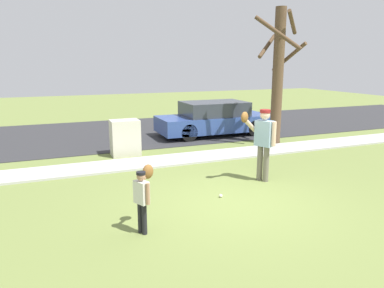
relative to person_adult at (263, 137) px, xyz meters
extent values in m
plane|color=olive|center=(-1.30, 2.49, -1.10)|extent=(48.00, 48.00, 0.00)
cube|color=#B2B2AD|center=(-1.30, 2.59, -1.07)|extent=(36.00, 1.20, 0.06)
cube|color=#2D2D30|center=(-1.30, 7.59, -1.09)|extent=(36.00, 6.80, 0.02)
cylinder|color=#6B6656|center=(0.08, -0.08, -0.66)|extent=(0.14, 0.14, 0.88)
cylinder|color=#6B6656|center=(0.00, 0.08, -0.66)|extent=(0.14, 0.14, 0.88)
cube|color=#8CADC6|center=(0.04, 0.00, 0.09)|extent=(0.40, 0.48, 0.62)
sphere|color=beige|center=(0.04, 0.00, 0.54)|extent=(0.24, 0.24, 0.24)
cylinder|color=maroon|center=(0.04, 0.00, 0.63)|extent=(0.25, 0.25, 0.07)
cylinder|color=beige|center=(0.16, -0.23, 0.11)|extent=(0.10, 0.10, 0.59)
cylinder|color=beige|center=(-0.31, 0.13, 0.32)|extent=(0.53, 0.33, 0.42)
ellipsoid|color=brown|center=(-0.50, 0.04, 0.51)|extent=(0.26, 0.22, 0.26)
cylinder|color=black|center=(-3.45, -1.62, -0.83)|extent=(0.09, 0.09, 0.55)
cylinder|color=black|center=(-3.40, -1.71, -0.83)|extent=(0.09, 0.09, 0.55)
cube|color=silver|center=(-3.43, -1.66, -0.36)|extent=(0.25, 0.30, 0.39)
sphere|color=#A87A5B|center=(-3.43, -1.66, -0.08)|extent=(0.15, 0.15, 0.15)
cylinder|color=black|center=(-3.43, -1.66, -0.02)|extent=(0.16, 0.16, 0.04)
cylinder|color=#A87A5B|center=(-3.35, -1.45, -0.22)|extent=(0.33, 0.20, 0.26)
ellipsoid|color=brown|center=(-3.23, -1.39, -0.10)|extent=(0.26, 0.22, 0.26)
cylinder|color=#A87A5B|center=(-3.35, -1.81, -0.35)|extent=(0.06, 0.06, 0.37)
sphere|color=white|center=(-1.43, -0.65, -1.07)|extent=(0.07, 0.07, 0.07)
cube|color=beige|center=(-2.57, 3.79, -0.54)|extent=(0.88, 0.62, 1.12)
cylinder|color=brown|center=(2.73, 3.39, 1.24)|extent=(0.37, 0.37, 4.68)
cylinder|color=brown|center=(3.26, 3.55, 1.94)|extent=(0.53, 1.36, 1.02)
cylinder|color=brown|center=(2.50, 3.78, 2.31)|extent=(1.05, 0.69, 0.85)
cylinder|color=brown|center=(2.31, 2.91, 2.69)|extent=(1.26, 1.11, 1.14)
cylinder|color=brown|center=(2.97, 3.09, 3.06)|extent=(0.84, 0.72, 0.74)
cube|color=#2D478C|center=(1.40, 5.67, -0.61)|extent=(4.50, 1.80, 0.60)
cube|color=#2D333D|center=(1.40, 5.67, -0.03)|extent=(2.47, 1.66, 0.55)
cylinder|color=black|center=(0.00, 4.88, -0.76)|extent=(0.64, 0.22, 0.64)
cylinder|color=black|center=(0.00, 6.46, -0.76)|extent=(0.64, 0.22, 0.64)
cylinder|color=black|center=(2.79, 4.88, -0.76)|extent=(0.64, 0.22, 0.64)
cylinder|color=black|center=(2.79, 6.46, -0.76)|extent=(0.64, 0.22, 0.64)
camera|label=1|loc=(-4.79, -7.31, 1.77)|focal=33.96mm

